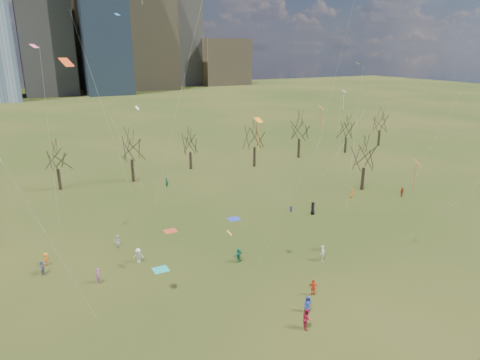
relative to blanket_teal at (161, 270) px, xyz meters
name	(u,v)px	position (x,y,z in m)	size (l,w,h in m)	color
ground	(292,273)	(12.08, -7.05, -0.01)	(500.00, 500.00, 0.00)	black
downtown_skyline	(54,13)	(9.65, 203.60, 38.99)	(212.50, 78.00, 118.00)	slate
bare_tree_row	(174,147)	(11.99, 30.17, 6.10)	(113.04, 29.80, 9.50)	black
blanket_teal	(161,270)	(0.00, 0.00, 0.00)	(1.60, 1.50, 0.03)	teal
blanket_navy	(234,219)	(13.25, 9.16, 0.00)	(1.60, 1.50, 0.03)	#2334A3
blanket_crimson	(170,231)	(4.11, 9.22, 0.00)	(1.60, 1.50, 0.03)	#AC3C22
person_0	(308,304)	(9.56, -13.35, 0.76)	(0.76, 0.50, 1.56)	#2439A0
person_1	(323,253)	(16.77, -6.15, 0.89)	(0.66, 0.43, 1.81)	silver
person_2	(307,318)	(8.08, -15.27, 0.92)	(0.90, 0.70, 1.86)	#B01935
person_4	(313,287)	(11.62, -11.40, 0.82)	(0.97, 0.41, 1.66)	red
person_5	(239,255)	(8.25, -2.22, 0.81)	(1.54, 0.49, 1.66)	#1B7D5D
person_6	(313,208)	(24.04, 5.60, 0.92)	(0.91, 0.59, 1.87)	black
person_7	(98,276)	(-6.40, 0.23, 0.81)	(0.60, 0.39, 1.65)	#9F4F9D
person_8	(291,209)	(21.70, 7.66, 0.49)	(0.49, 0.38, 1.01)	#252DA1
person_9	(138,255)	(-1.64, 2.73, 0.81)	(1.07, 0.62, 1.66)	silver
person_10	(402,192)	(41.31, 5.41, 0.78)	(0.93, 0.39, 1.59)	#B13119
person_11	(43,267)	(-11.23, 4.70, 0.79)	(1.49, 0.47, 1.60)	slate
person_12	(352,193)	(33.82, 8.66, 0.68)	(0.68, 0.44, 1.39)	orange
person_13	(167,182)	(9.32, 26.89, 0.88)	(0.65, 0.43, 1.78)	#176B4E
person_14	(117,242)	(-2.95, 7.44, 0.77)	(0.76, 0.59, 1.57)	silver
person_15	(46,259)	(-10.80, 6.60, 0.74)	(0.97, 0.56, 1.50)	orange
kites_airborne	(270,122)	(17.48, 6.96, 13.55)	(59.03, 41.68, 34.67)	orange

